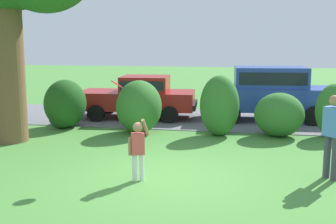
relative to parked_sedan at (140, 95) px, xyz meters
name	(u,v)px	position (x,y,z in m)	size (l,w,h in m)	color
ground_plane	(165,177)	(2.26, -6.67, -0.85)	(80.00, 80.00, 0.00)	#478438
driveway_strip	(201,119)	(2.26, 0.18, -0.84)	(28.00, 4.40, 0.02)	slate
shrub_near_tree	(65,105)	(-1.98, -2.16, -0.11)	(1.35, 1.54, 1.58)	#1E511C
shrub_centre_left	(139,107)	(0.64, -2.54, -0.03)	(1.39, 1.63, 1.63)	#33702B
shrub_centre	(219,106)	(3.10, -2.47, 0.06)	(1.18, 1.08, 1.82)	#33702B
shrub_centre_right	(279,115)	(4.86, -2.26, -0.19)	(1.47, 1.28, 1.31)	#33702B
shrub_far_end	(334,111)	(6.44, -2.08, -0.05)	(1.09, 1.01, 1.60)	#33702B
parked_sedan	(140,95)	(0.00, 0.00, 0.00)	(4.52, 2.34, 1.56)	maroon
parked_suv	(270,91)	(4.69, 0.41, 0.23)	(4.82, 2.35, 1.92)	#28429E
child_thrower	(138,146)	(1.78, -7.02, -0.13)	(0.39, 0.37, 1.29)	white
frisbee	(117,84)	(1.22, -6.57, 1.07)	(0.29, 0.28, 0.22)	red
adult_onlooker	(333,132)	(5.63, -6.19, 0.13)	(0.40, 0.43, 1.74)	#3F3F4C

